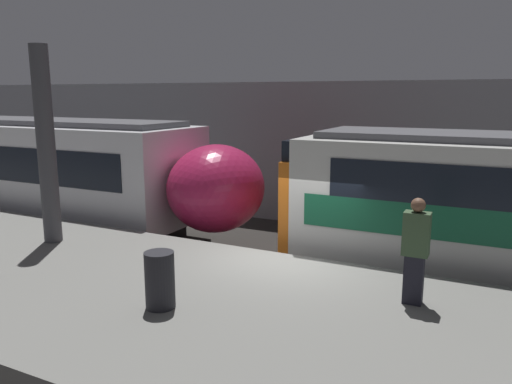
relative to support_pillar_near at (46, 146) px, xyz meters
The scene contains 6 objects.
ground_plane 6.03m from the support_pillar_near, 16.13° to the left, with size 120.00×120.00×0.00m, color #282623.
platform 5.72m from the support_pillar_near, 13.86° to the right, with size 40.00×5.30×1.08m.
station_rear_barrier 9.22m from the support_pillar_near, 57.40° to the left, with size 50.00×0.15×4.59m.
support_pillar_near is the anchor object (origin of this frame).
person_waiting 7.57m from the support_pillar_near, ahead, with size 0.38×0.24×1.63m.
trash_bin 4.79m from the support_pillar_near, 22.64° to the right, with size 0.44×0.44×0.85m.
Camera 1 is at (3.57, -8.75, 4.19)m, focal length 35.00 mm.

